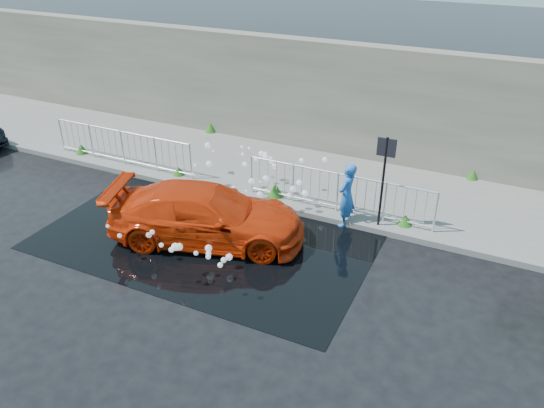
# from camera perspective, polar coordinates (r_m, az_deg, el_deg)

# --- Properties ---
(ground) EXTENTS (90.00, 90.00, 0.00)m
(ground) POSITION_cam_1_polar(r_m,az_deg,el_deg) (12.82, -11.07, -5.07)
(ground) COLOR black
(ground) RESTS_ON ground
(pavement) EXTENTS (30.00, 4.00, 0.15)m
(pavement) POSITION_cam_1_polar(r_m,az_deg,el_deg) (16.50, -1.06, 3.82)
(pavement) COLOR #5F5F5B
(pavement) RESTS_ON ground
(curb) EXTENTS (30.00, 0.25, 0.16)m
(curb) POSITION_cam_1_polar(r_m,az_deg,el_deg) (14.92, -4.47, 0.91)
(curb) COLOR #5F5F5B
(curb) RESTS_ON ground
(retaining_wall) EXTENTS (30.00, 0.60, 3.50)m
(retaining_wall) POSITION_cam_1_polar(r_m,az_deg,el_deg) (17.72, 2.12, 11.90)
(retaining_wall) COLOR #565448
(retaining_wall) RESTS_ON pavement
(puddle) EXTENTS (8.00, 5.00, 0.01)m
(puddle) POSITION_cam_1_polar(r_m,az_deg,el_deg) (13.25, -6.82, -3.45)
(puddle) COLOR black
(puddle) RESTS_ON ground
(sign_post) EXTENTS (0.45, 0.06, 2.50)m
(sign_post) POSITION_cam_1_polar(r_m,az_deg,el_deg) (12.89, 11.99, 3.81)
(sign_post) COLOR black
(sign_post) RESTS_ON ground
(railing_left) EXTENTS (5.05, 0.05, 1.10)m
(railing_left) POSITION_cam_1_polar(r_m,az_deg,el_deg) (17.08, -15.80, 6.01)
(railing_left) COLOR silver
(railing_left) RESTS_ON pavement
(railing_right) EXTENTS (5.05, 0.05, 1.10)m
(railing_right) POSITION_cam_1_polar(r_m,az_deg,el_deg) (13.82, 7.05, 1.43)
(railing_right) COLOR silver
(railing_right) RESTS_ON pavement
(weeds) EXTENTS (12.17, 3.93, 0.39)m
(weeds) POSITION_cam_1_polar(r_m,az_deg,el_deg) (16.13, -2.61, 4.13)
(weeds) COLOR #1E5115
(weeds) RESTS_ON pavement
(water_spray) EXTENTS (3.68, 5.45, 0.99)m
(water_spray) POSITION_cam_1_polar(r_m,az_deg,el_deg) (13.60, -3.60, 0.92)
(water_spray) COLOR white
(water_spray) RESTS_ON ground
(red_car) EXTENTS (5.07, 3.21, 1.37)m
(red_car) POSITION_cam_1_polar(r_m,az_deg,el_deg) (12.80, -7.04, -1.17)
(red_car) COLOR red
(red_car) RESTS_ON ground
(person) EXTENTS (0.47, 0.66, 1.70)m
(person) POSITION_cam_1_polar(r_m,az_deg,el_deg) (13.37, 8.04, 0.94)
(person) COLOR blue
(person) RESTS_ON ground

